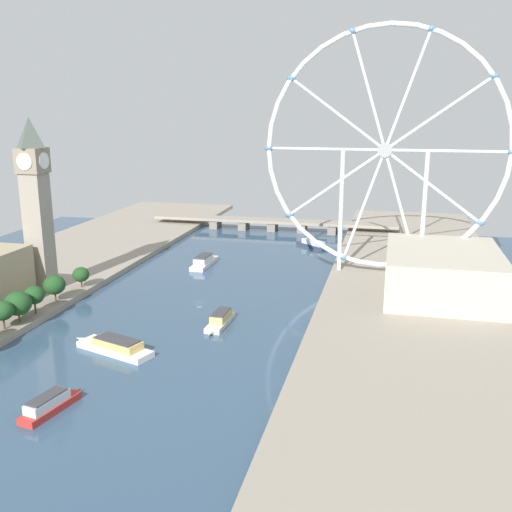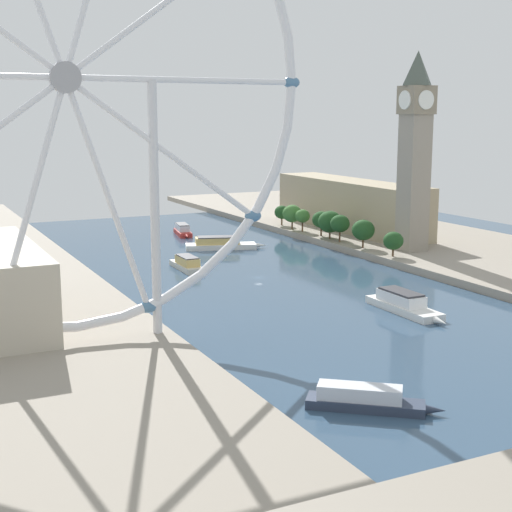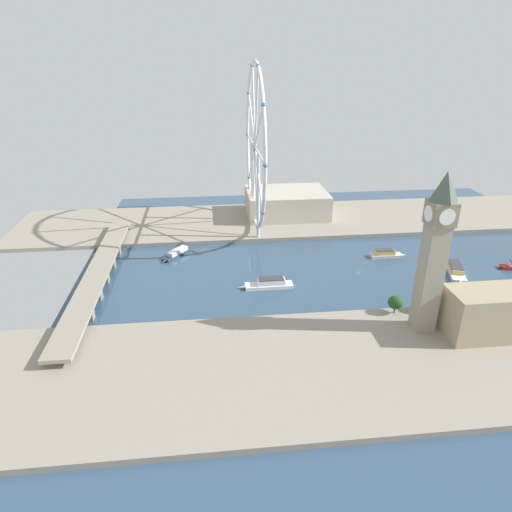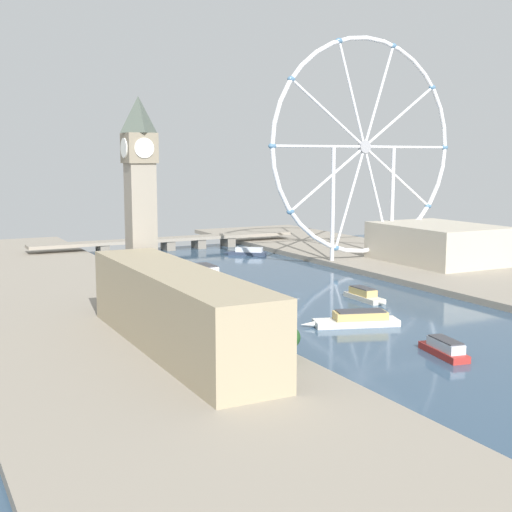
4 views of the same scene
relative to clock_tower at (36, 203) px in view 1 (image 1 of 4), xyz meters
The scene contains 13 objects.
ground_plane 89.71m from the clock_tower, ahead, with size 372.12×372.12×0.00m, color #334C66.
riverbank_left 51.47m from the clock_tower, 161.42° to the left, with size 90.00×520.00×3.00m, color gray.
riverbank_right 183.31m from the clock_tower, ahead, with size 90.00×520.00×3.00m, color gray.
clock_tower is the anchor object (origin of this frame).
tree_row_embankment 57.25m from the clock_tower, 69.89° to the right, with size 12.44×105.53×12.98m.
ferris_wheel 174.12m from the clock_tower, 23.88° to the left, with size 126.80×3.20×127.55m.
riverside_hall 194.83m from the clock_tower, 11.65° to the left, with size 52.29×69.53×21.33m, color #BCB29E.
river_bridge 199.01m from the clock_tower, 66.87° to the left, with size 184.12×14.39×8.25m.
tour_boat_0 102.27m from the clock_tower, 51.05° to the left, with size 8.15×34.88×6.29m.
tour_boat_1 95.22m from the clock_tower, 39.91° to the right, with size 36.97×18.54×5.70m.
tour_boat_2 179.20m from the clock_tower, 49.38° to the left, with size 24.72×20.67×5.03m.
tour_boat_3 127.05m from the clock_tower, 56.32° to the right, with size 9.91×24.67×5.62m.
tour_boat_4 106.22m from the clock_tower, 10.61° to the right, with size 7.28×26.76×5.53m.
Camera 1 is at (86.79, -246.88, 88.86)m, focal length 40.64 mm.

